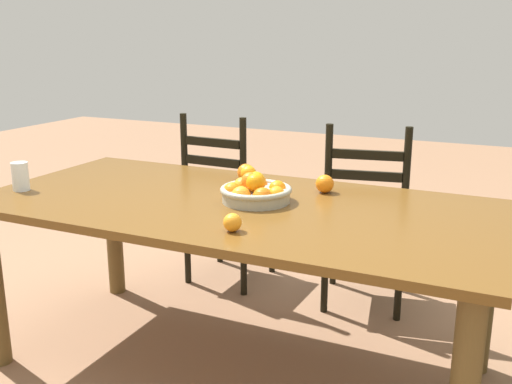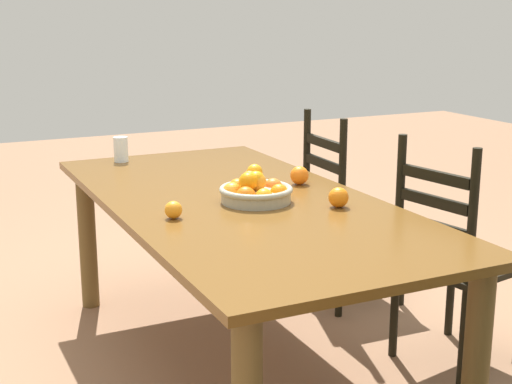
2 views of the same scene
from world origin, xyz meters
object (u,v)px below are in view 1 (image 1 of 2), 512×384
Objects in this scene: orange_loose_0 at (246,172)px; orange_loose_1 at (233,222)px; dining_table at (236,226)px; chair_by_cabinet at (366,222)px; drinking_glass at (20,176)px; orange_loose_2 at (325,184)px; fruit_bowl at (255,190)px; chair_near_window at (226,205)px.

orange_loose_0 reaches higher than orange_loose_1.
chair_by_cabinet is at bearing 67.74° from dining_table.
drinking_glass is at bearing 174.35° from orange_loose_1.
chair_by_cabinet is 0.62m from orange_loose_2.
drinking_glass reaches higher than orange_loose_1.
drinking_glass is at bearing -156.93° from orange_loose_2.
chair_by_cabinet is (0.33, 0.82, -0.18)m from dining_table.
chair_by_cabinet is 1.66m from drinking_glass.
fruit_bowl is at bearing 14.68° from drinking_glass.
chair_by_cabinet reaches higher than orange_loose_0.
chair_by_cabinet is 3.39× the size of fruit_bowl.
chair_by_cabinet is at bearing 39.65° from drinking_glass.
fruit_bowl reaches higher than orange_loose_2.
dining_table is 0.43m from orange_loose_2.
fruit_bowl is at bearing 60.86° from chair_by_cabinet.
orange_loose_2 is (0.39, -0.05, -0.00)m from orange_loose_0.
chair_near_window is (-0.46, 0.80, -0.18)m from dining_table.
fruit_bowl reaches higher than drinking_glass.
drinking_glass reaches higher than dining_table.
orange_loose_1 is (-0.18, -1.14, 0.31)m from chair_by_cabinet.
chair_near_window is 12.66× the size of orange_loose_2.
drinking_glass reaches higher than orange_loose_2.
fruit_bowl reaches higher than dining_table.
fruit_bowl is 0.35m from orange_loose_0.
chair_by_cabinet reaches higher than fruit_bowl.
orange_loose_0 is at bearing 173.14° from orange_loose_2.
dining_table is at bearing -152.28° from fruit_bowl.
drinking_glass reaches higher than orange_loose_0.
orange_loose_1 is at bearing -64.72° from dining_table.
orange_loose_2 is (0.21, 0.25, -0.01)m from fruit_bowl.
orange_loose_0 is (0.35, -0.46, 0.32)m from chair_near_window.
drinking_glass is at bearing -165.32° from fruit_bowl.
dining_table is 32.66× the size of orange_loose_1.
orange_loose_0 is 0.40m from orange_loose_2.
fruit_bowl is 3.63× the size of orange_loose_0.
fruit_bowl is (-0.26, -0.78, 0.33)m from chair_by_cabinet.
dining_table is 0.38m from orange_loose_0.
orange_loose_2 is 0.63× the size of drinking_glass.
chair_near_window is 0.80m from chair_by_cabinet.
fruit_bowl is 1.02m from drinking_glass.
chair_near_window reaches higher than chair_by_cabinet.
chair_near_window reaches higher than dining_table.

